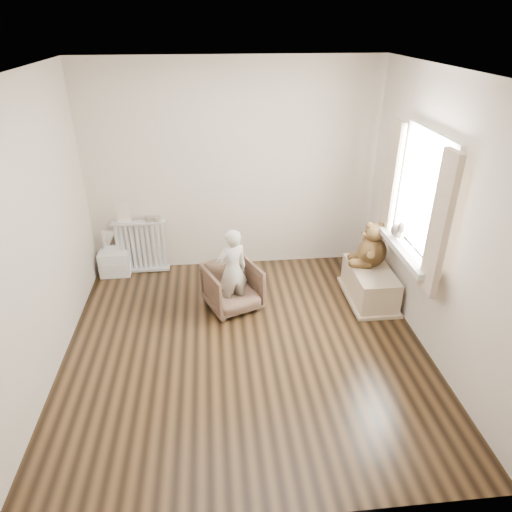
{
  "coord_description": "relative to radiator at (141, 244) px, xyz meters",
  "views": [
    {
      "loc": [
        -0.27,
        -3.64,
        2.99
      ],
      "look_at": [
        0.15,
        0.45,
        0.8
      ],
      "focal_mm": 32.0,
      "sensor_mm": 36.0,
      "label": 1
    }
  ],
  "objects": [
    {
      "name": "child",
      "position": [
        1.12,
        -0.99,
        0.12
      ],
      "size": [
        0.42,
        0.35,
        0.98
      ],
      "primitive_type": "imported",
      "rotation": [
        0.0,
        0.0,
        3.53
      ],
      "color": "beige",
      "rests_on": "armchair"
    },
    {
      "name": "tin_a",
      "position": [
        0.14,
        0.0,
        0.34
      ],
      "size": [
        0.1,
        0.1,
        0.06
      ],
      "primitive_type": "cylinder",
      "color": "#A59E8C",
      "rests_on": "radiator"
    },
    {
      "name": "toy_vanity",
      "position": [
        -0.34,
        -0.03,
        -0.11
      ],
      "size": [
        0.37,
        0.27,
        0.59
      ],
      "primitive_type": "cube",
      "color": "silver",
      "rests_on": "floor"
    },
    {
      "name": "paper_doll",
      "position": [
        -0.15,
        0.0,
        0.45
      ],
      "size": [
        0.16,
        0.01,
        0.27
      ],
      "primitive_type": "cube",
      "color": "beige",
      "rests_on": "radiator"
    },
    {
      "name": "radiator",
      "position": [
        0.0,
        0.0,
        0.0
      ],
      "size": [
        0.67,
        0.13,
        0.71
      ],
      "primitive_type": "cube",
      "color": "silver",
      "rests_on": "floor"
    },
    {
      "name": "curtain_right",
      "position": [
        2.86,
        -0.81,
        1.0
      ],
      "size": [
        0.06,
        0.26,
        1.3
      ],
      "primitive_type": "cube",
      "color": "#C6B196",
      "rests_on": "right_wall"
    },
    {
      "name": "right_wall",
      "position": [
        3.01,
        -1.68,
        0.91
      ],
      "size": [
        0.02,
        3.6,
        2.6
      ],
      "primitive_type": "cube",
      "color": "silver",
      "rests_on": "ground"
    },
    {
      "name": "tin_b",
      "position": [
        0.24,
        0.0,
        0.34
      ],
      "size": [
        0.1,
        0.1,
        0.06
      ],
      "primitive_type": "cylinder",
      "color": "#A59E8C",
      "rests_on": "radiator"
    },
    {
      "name": "teddy_bear",
      "position": [
        2.74,
        -0.82,
        0.28
      ],
      "size": [
        0.49,
        0.42,
        0.53
      ],
      "primitive_type": null,
      "rotation": [
        0.0,
        0.0,
        -0.2
      ],
      "color": "#3E2A14",
      "rests_on": "toy_bench"
    },
    {
      "name": "window_sill",
      "position": [
        2.88,
        -1.38,
        0.48
      ],
      "size": [
        0.22,
        1.1,
        0.06
      ],
      "primitive_type": "cube",
      "color": "silver",
      "rests_on": "right_wall"
    },
    {
      "name": "ceiling",
      "position": [
        1.21,
        -1.68,
        2.21
      ],
      "size": [
        3.6,
        3.6,
        0.01
      ],
      "primitive_type": "cube",
      "color": "white",
      "rests_on": "ground"
    },
    {
      "name": "left_wall",
      "position": [
        -0.59,
        -1.68,
        0.91
      ],
      "size": [
        0.02,
        3.6,
        2.6
      ],
      "primitive_type": "cube",
      "color": "silver",
      "rests_on": "ground"
    },
    {
      "name": "toy_bench",
      "position": [
        2.73,
        -0.93,
        -0.19
      ],
      "size": [
        0.44,
        0.84,
        0.39
      ],
      "primitive_type": "cube",
      "color": "beige",
      "rests_on": "floor"
    },
    {
      "name": "floor",
      "position": [
        1.21,
        -1.68,
        -0.39
      ],
      "size": [
        3.6,
        3.6,
        0.01
      ],
      "primitive_type": "cube",
      "color": "black",
      "rests_on": "ground"
    },
    {
      "name": "window",
      "position": [
        2.97,
        -1.38,
        1.06
      ],
      "size": [
        0.03,
        0.9,
        1.1
      ],
      "primitive_type": "cube",
      "color": "white",
      "rests_on": "right_wall"
    },
    {
      "name": "curtain_left",
      "position": [
        2.86,
        -1.95,
        1.0
      ],
      "size": [
        0.06,
        0.26,
        1.3
      ],
      "primitive_type": "cube",
      "color": "#C6B196",
      "rests_on": "right_wall"
    },
    {
      "name": "front_wall",
      "position": [
        1.21,
        -3.48,
        0.91
      ],
      "size": [
        3.6,
        0.02,
        2.6
      ],
      "primitive_type": "cube",
      "color": "silver",
      "rests_on": "ground"
    },
    {
      "name": "armchair",
      "position": [
        1.12,
        -0.94,
        -0.13
      ],
      "size": [
        0.73,
        0.74,
        0.52
      ],
      "primitive_type": "imported",
      "rotation": [
        0.0,
        0.0,
        0.39
      ],
      "color": "brown",
      "rests_on": "floor"
    },
    {
      "name": "plush_cat",
      "position": [
        2.87,
        -1.16,
        0.61
      ],
      "size": [
        0.17,
        0.26,
        0.22
      ],
      "primitive_type": null,
      "rotation": [
        0.0,
        0.0,
        0.06
      ],
      "color": "#6B6058",
      "rests_on": "window_sill"
    },
    {
      "name": "back_wall",
      "position": [
        1.21,
        0.12,
        0.91
      ],
      "size": [
        3.6,
        0.02,
        2.6
      ],
      "primitive_type": "cube",
      "color": "silver",
      "rests_on": "ground"
    }
  ]
}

